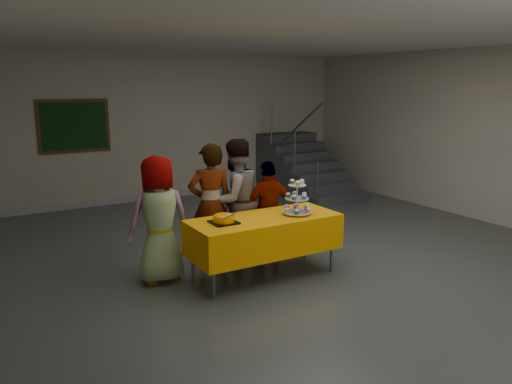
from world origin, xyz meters
TOP-DOWN VIEW (x-y plane):
  - room_shell at (0.00, 0.02)m, footprint 10.00×10.04m
  - bake_table at (-0.70, 0.13)m, footprint 1.88×0.78m
  - cupcake_stand at (-0.27, 0.05)m, footprint 0.38×0.38m
  - bear_cake at (-1.25, 0.15)m, footprint 0.32×0.36m
  - schoolchild_a at (-1.86, 0.66)m, footprint 0.76×0.50m
  - schoolchild_b at (-1.08, 0.85)m, footprint 0.67×0.51m
  - schoolchild_c at (-0.69, 0.90)m, footprint 0.88×0.72m
  - schoolchild_d at (-0.28, 0.68)m, footprint 0.85×0.49m
  - staircase at (2.70, 4.13)m, footprint 1.30×2.40m
  - noticeboard at (-1.95, 4.96)m, footprint 1.30×0.05m

SIDE VIEW (x-z plane):
  - staircase at x=2.70m, z-range -0.53..1.51m
  - bake_table at x=-0.70m, z-range 0.17..0.94m
  - schoolchild_d at x=-0.28m, z-range 0.00..1.36m
  - schoolchild_a at x=-1.86m, z-range 0.00..1.55m
  - schoolchild_b at x=-1.08m, z-range 0.00..1.63m
  - bear_cake at x=-1.25m, z-range 0.77..0.89m
  - schoolchild_c at x=-0.69m, z-range 0.00..1.67m
  - cupcake_stand at x=-0.27m, z-range 0.72..1.16m
  - noticeboard at x=-1.95m, z-range 1.10..2.10m
  - room_shell at x=0.00m, z-range 0.62..3.64m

